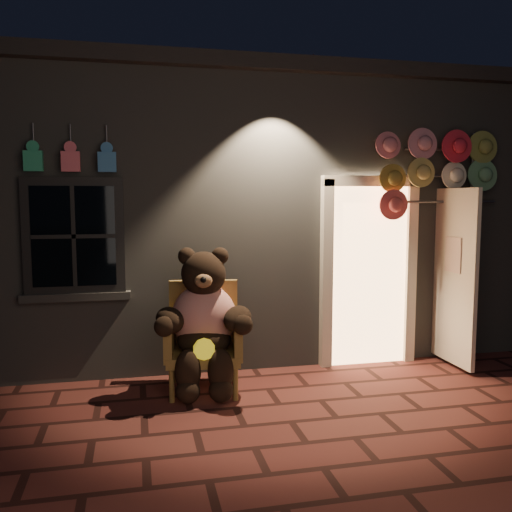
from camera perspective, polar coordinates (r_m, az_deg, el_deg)
name	(u,v)px	position (r m, az deg, el deg)	size (l,w,h in m)	color
ground	(291,422)	(4.93, 3.75, -17.02)	(60.00, 60.00, 0.00)	#5A2822
shop_building	(220,211)	(8.44, -3.83, 4.73)	(7.30, 5.95, 3.51)	slate
wicker_armchair	(204,336)	(5.58, -5.54, -8.41)	(0.82, 0.76, 1.08)	olive
teddy_bear	(204,321)	(5.40, -5.50, -6.81)	(1.03, 0.86, 1.43)	red
hat_rack	(435,169)	(6.56, 18.36, 8.71)	(1.58, 0.22, 2.71)	#59595E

